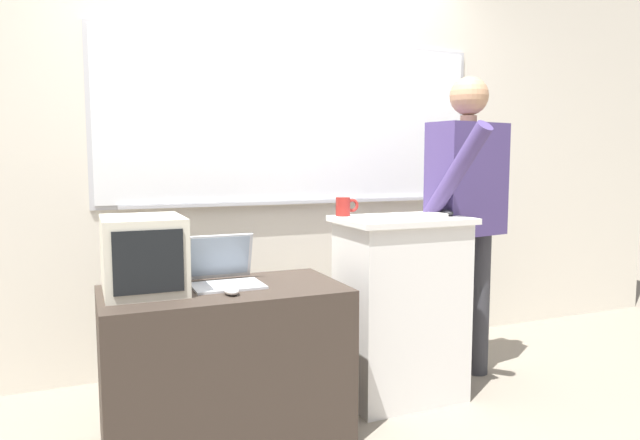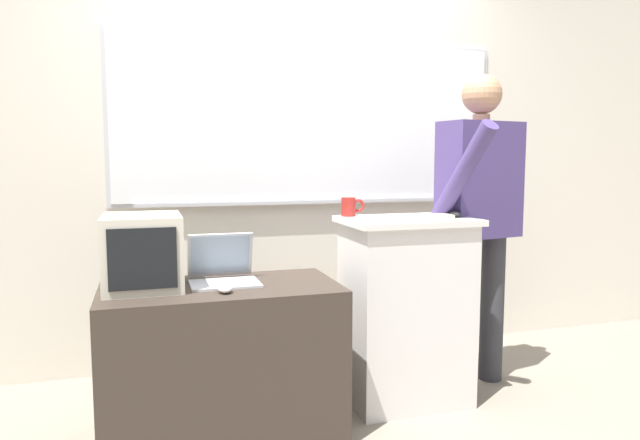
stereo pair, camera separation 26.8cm
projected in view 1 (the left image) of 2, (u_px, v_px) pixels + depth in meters
back_wall at (276, 134)px, 3.53m from camera, size 6.40×0.17×2.81m
lectern_podium at (400, 308)px, 2.97m from camera, size 0.65×0.46×0.95m
side_desk at (225, 364)px, 2.52m from camera, size 1.04×0.56×0.69m
person_presenter at (467, 206)px, 3.18m from camera, size 0.61×0.59×1.70m
laptop at (223, 269)px, 2.58m from camera, size 0.31×0.29×0.22m
wireless_keyboard at (409, 216)px, 2.87m from camera, size 0.38×0.12×0.02m
computer_mouse_by_laptop at (231, 291)px, 2.36m from camera, size 0.06×0.10×0.03m
computer_mouse_by_keyboard at (446, 213)px, 2.97m from camera, size 0.06×0.10×0.03m
crt_monitor at (143, 254)px, 2.40m from camera, size 0.33×0.40×0.32m
coffee_mug at (344, 206)px, 2.97m from camera, size 0.13×0.07×0.10m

